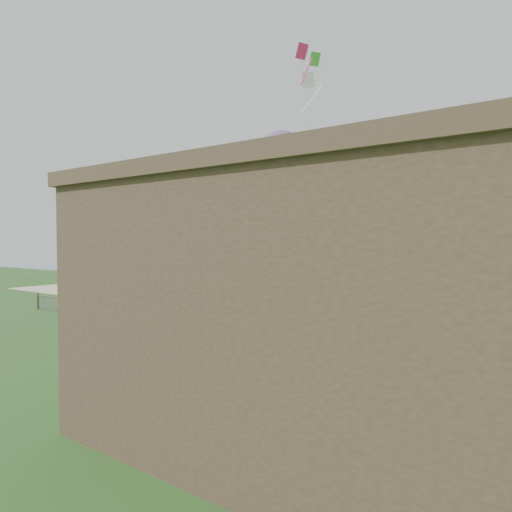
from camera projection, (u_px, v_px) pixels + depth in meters
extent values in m
plane|color=#2E561D|center=(116.00, 359.00, 21.05)|extent=(160.00, 160.00, 0.00)
cube|color=#C8B490|center=(332.00, 305.00, 38.80)|extent=(72.00, 20.00, 0.02)
cube|color=slate|center=(455.00, 274.00, 74.30)|extent=(160.00, 68.00, 0.02)
cube|color=#473326|center=(380.00, 314.00, 12.46)|extent=(15.00, 10.00, 7.00)
cube|color=#4E412D|center=(438.00, 378.00, 17.41)|extent=(15.00, 2.00, 0.50)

